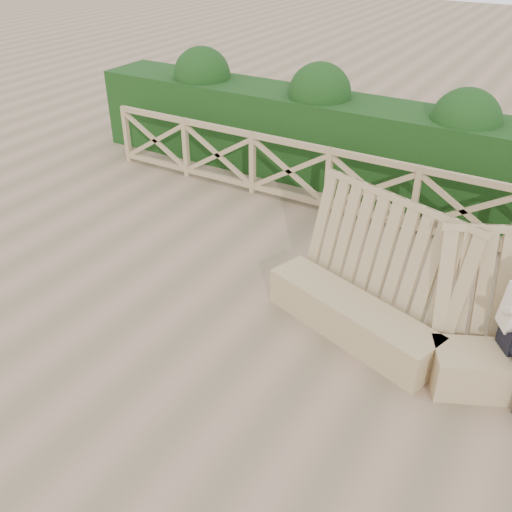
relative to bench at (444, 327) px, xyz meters
The scene contains 4 objects.
ground 2.12m from the bench, 155.35° to the right, with size 60.00×60.00×0.00m, color brown.
bench is the anchor object (origin of this frame).
guardrail 3.25m from the bench, 125.76° to the left, with size 10.10×0.09×1.10m.
hedge 4.29m from the bench, 116.31° to the left, with size 12.00×1.20×1.50m, color black.
Camera 1 is at (2.64, -4.37, 4.30)m, focal length 40.00 mm.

